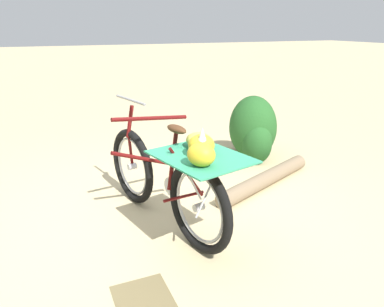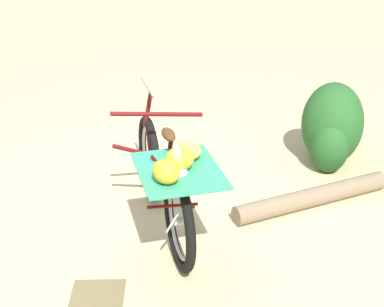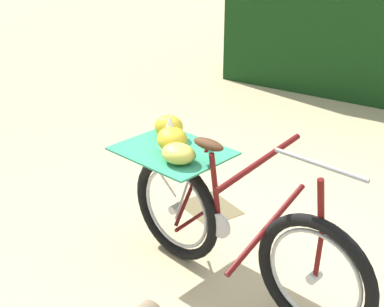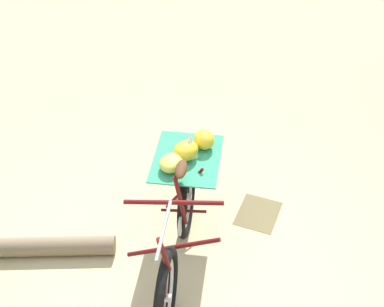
% 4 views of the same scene
% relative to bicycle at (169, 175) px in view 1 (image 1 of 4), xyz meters
% --- Properties ---
extents(ground_plane, '(60.00, 60.00, 0.00)m').
position_rel_bicycle_xyz_m(ground_plane, '(-0.14, -0.28, -0.49)').
color(ground_plane, '#C6B284').
extents(bicycle, '(1.80, 0.87, 1.03)m').
position_rel_bicycle_xyz_m(bicycle, '(0.00, 0.00, 0.00)').
color(bicycle, black).
rests_on(bicycle, ground_plane).
extents(fallen_log, '(0.73, 1.43, 0.16)m').
position_rel_bicycle_xyz_m(fallen_log, '(-0.41, 1.24, -0.41)').
color(fallen_log, '#7F6B51').
rests_on(fallen_log, ground_plane).
extents(shrub_cluster, '(0.86, 0.59, 0.82)m').
position_rel_bicycle_xyz_m(shrub_cluster, '(-1.28, 1.59, -0.13)').
color(shrub_cluster, '#235623').
rests_on(shrub_cluster, ground_plane).
extents(leaf_litter_patch, '(0.44, 0.36, 0.01)m').
position_rel_bicycle_xyz_m(leaf_litter_patch, '(0.77, -0.46, -0.49)').
color(leaf_litter_patch, olive).
rests_on(leaf_litter_patch, ground_plane).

